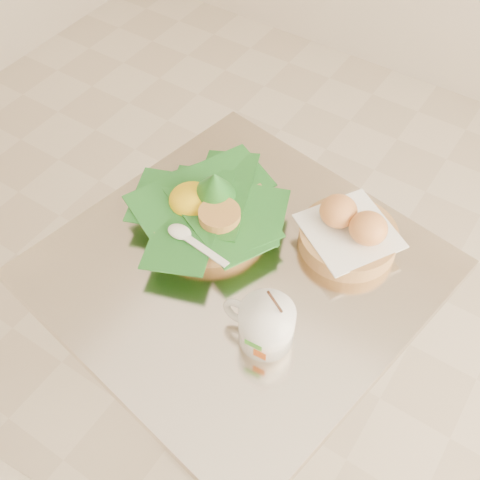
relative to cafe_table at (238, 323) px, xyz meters
The scene contains 5 objects.
floor 0.55m from the cafe_table, 153.54° to the left, with size 3.60×3.60×0.00m, color beige.
cafe_table is the anchor object (origin of this frame).
rice_basket 0.30m from the cafe_table, 150.51° to the left, with size 0.33×0.33×0.17m.
bread_basket 0.35m from the cafe_table, 48.31° to the left, with size 0.24×0.24×0.11m.
coffee_mug 0.32m from the cafe_table, 39.77° to the right, with size 0.14×0.11×0.18m.
Camera 1 is at (0.53, -0.67, 1.73)m, focal length 45.00 mm.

